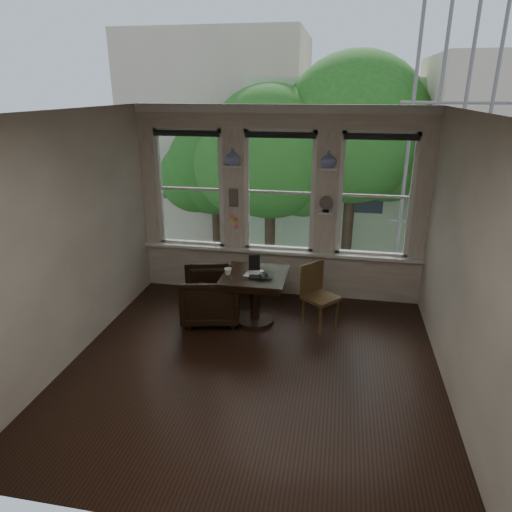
% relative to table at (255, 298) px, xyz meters
% --- Properties ---
extents(ground, '(4.50, 4.50, 0.00)m').
position_rel_table_xyz_m(ground, '(0.19, -1.15, -0.38)').
color(ground, black).
rests_on(ground, ground).
extents(ceiling, '(4.50, 4.50, 0.00)m').
position_rel_table_xyz_m(ceiling, '(0.19, -1.15, 2.62)').
color(ceiling, silver).
rests_on(ceiling, ground).
extents(wall_back, '(4.50, 0.00, 4.50)m').
position_rel_table_xyz_m(wall_back, '(0.19, 1.10, 1.12)').
color(wall_back, silver).
rests_on(wall_back, ground).
extents(wall_front, '(4.50, 0.00, 4.50)m').
position_rel_table_xyz_m(wall_front, '(0.19, -3.40, 1.12)').
color(wall_front, silver).
rests_on(wall_front, ground).
extents(wall_left, '(0.00, 4.50, 4.50)m').
position_rel_table_xyz_m(wall_left, '(-2.06, -1.15, 1.12)').
color(wall_left, silver).
rests_on(wall_left, ground).
extents(wall_right, '(0.00, 4.50, 4.50)m').
position_rel_table_xyz_m(wall_right, '(2.44, -1.15, 1.12)').
color(wall_right, silver).
rests_on(wall_right, ground).
extents(window_left, '(1.10, 0.12, 1.90)m').
position_rel_table_xyz_m(window_left, '(-1.26, 1.10, 1.32)').
color(window_left, white).
rests_on(window_left, ground).
extents(window_center, '(1.10, 0.12, 1.90)m').
position_rel_table_xyz_m(window_center, '(0.19, 1.10, 1.32)').
color(window_center, white).
rests_on(window_center, ground).
extents(window_right, '(1.10, 0.12, 1.90)m').
position_rel_table_xyz_m(window_right, '(1.64, 1.10, 1.32)').
color(window_right, white).
rests_on(window_right, ground).
extents(shelf_left, '(0.26, 0.16, 0.03)m').
position_rel_table_xyz_m(shelf_left, '(-0.54, 1.00, 1.73)').
color(shelf_left, white).
rests_on(shelf_left, ground).
extents(shelf_right, '(0.26, 0.16, 0.03)m').
position_rel_table_xyz_m(shelf_right, '(0.91, 1.00, 1.73)').
color(shelf_right, white).
rests_on(shelf_right, ground).
extents(intercom, '(0.14, 0.06, 0.28)m').
position_rel_table_xyz_m(intercom, '(-0.54, 1.03, 1.23)').
color(intercom, '#59544F').
rests_on(intercom, ground).
extents(sticky_notes, '(0.16, 0.01, 0.24)m').
position_rel_table_xyz_m(sticky_notes, '(-0.54, 1.04, 0.88)').
color(sticky_notes, pink).
rests_on(sticky_notes, ground).
extents(desk_fan, '(0.20, 0.20, 0.24)m').
position_rel_table_xyz_m(desk_fan, '(0.91, 0.98, 1.16)').
color(desk_fan, '#59544F').
rests_on(desk_fan, ground).
extents(vase_left, '(0.24, 0.24, 0.25)m').
position_rel_table_xyz_m(vase_left, '(-0.54, 1.00, 1.86)').
color(vase_left, silver).
rests_on(vase_left, shelf_left).
extents(vase_right, '(0.24, 0.24, 0.25)m').
position_rel_table_xyz_m(vase_right, '(0.91, 1.00, 1.86)').
color(vase_right, silver).
rests_on(vase_right, shelf_right).
extents(table, '(0.90, 0.90, 0.75)m').
position_rel_table_xyz_m(table, '(0.00, 0.00, 0.00)').
color(table, black).
rests_on(table, ground).
extents(armchair_left, '(0.99, 0.98, 0.76)m').
position_rel_table_xyz_m(armchair_left, '(-0.66, -0.05, 0.01)').
color(armchair_left, black).
rests_on(armchair_left, ground).
extents(cushion_red, '(0.45, 0.45, 0.06)m').
position_rel_table_xyz_m(cushion_red, '(-0.66, -0.05, 0.08)').
color(cushion_red, maroon).
rests_on(cushion_red, armchair_left).
extents(side_chair_right, '(0.59, 0.59, 0.92)m').
position_rel_table_xyz_m(side_chair_right, '(0.94, 0.03, 0.09)').
color(side_chair_right, '#4F351C').
rests_on(side_chair_right, ground).
extents(laptop, '(0.34, 0.23, 0.03)m').
position_rel_table_xyz_m(laptop, '(0.11, -0.18, 0.39)').
color(laptop, black).
rests_on(laptop, table).
extents(mug, '(0.13, 0.13, 0.10)m').
position_rel_table_xyz_m(mug, '(-0.37, -0.09, 0.42)').
color(mug, white).
rests_on(mug, table).
extents(drinking_glass, '(0.14, 0.14, 0.09)m').
position_rel_table_xyz_m(drinking_glass, '(0.15, -0.17, 0.42)').
color(drinking_glass, white).
rests_on(drinking_glass, table).
extents(tablet, '(0.17, 0.11, 0.22)m').
position_rel_table_xyz_m(tablet, '(-0.04, 0.16, 0.48)').
color(tablet, black).
rests_on(tablet, table).
extents(papers, '(0.27, 0.33, 0.00)m').
position_rel_table_xyz_m(papers, '(-0.03, 0.02, 0.38)').
color(papers, silver).
rests_on(papers, table).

